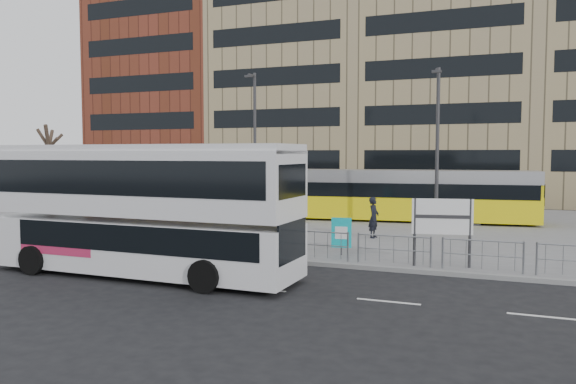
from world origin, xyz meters
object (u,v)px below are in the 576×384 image
(lamp_post_west, at_px, (255,140))
(lamp_post_east, at_px, (437,144))
(double_decker_bus, at_px, (140,205))
(ad_panel, at_px, (341,233))
(tram, at_px, (315,194))
(bare_tree, at_px, (48,123))
(traffic_light_west, at_px, (139,201))
(pedestrian, at_px, (374,217))
(station_sign, at_px, (442,220))

(lamp_post_west, relative_size, lamp_post_east, 1.07)
(double_decker_bus, xyz_separation_m, ad_panel, (5.53, 5.38, -1.39))
(double_decker_bus, relative_size, tram, 0.43)
(ad_panel, bearing_deg, bare_tree, 157.03)
(traffic_light_west, relative_size, bare_tree, 0.40)
(double_decker_bus, relative_size, traffic_light_west, 3.59)
(ad_panel, height_order, lamp_post_east, lamp_post_east)
(tram, bearing_deg, bare_tree, -162.20)
(ad_panel, bearing_deg, pedestrian, 79.01)
(tram, relative_size, traffic_light_west, 8.29)
(double_decker_bus, relative_size, bare_tree, 1.44)
(tram, relative_size, ad_panel, 17.39)
(double_decker_bus, bearing_deg, traffic_light_west, 127.32)
(tram, distance_m, station_sign, 15.18)
(ad_panel, bearing_deg, station_sign, -21.54)
(pedestrian, xyz_separation_m, bare_tree, (-19.69, 0.03, 4.80))
(pedestrian, distance_m, bare_tree, 20.27)
(traffic_light_west, bearing_deg, ad_panel, 23.20)
(tram, xyz_separation_m, traffic_light_west, (-3.72, -12.63, 0.46))
(traffic_light_west, xyz_separation_m, bare_tree, (-10.86, 6.13, 3.80))
(traffic_light_west, bearing_deg, bare_tree, 165.90)
(double_decker_bus, distance_m, bare_tree, 17.72)
(pedestrian, relative_size, lamp_post_west, 0.22)
(tram, height_order, ad_panel, tram)
(station_sign, distance_m, lamp_post_west, 16.24)
(double_decker_bus, bearing_deg, bare_tree, 144.29)
(double_decker_bus, distance_m, tram, 16.85)
(tram, height_order, pedestrian, tram)
(tram, height_order, traffic_light_west, traffic_light_west)
(pedestrian, distance_m, traffic_light_west, 10.78)
(station_sign, height_order, lamp_post_east, lamp_post_east)
(ad_panel, relative_size, lamp_post_east, 0.18)
(station_sign, relative_size, bare_tree, 0.31)
(double_decker_bus, distance_m, pedestrian, 11.84)
(double_decker_bus, relative_size, pedestrian, 5.75)
(station_sign, xyz_separation_m, lamp_post_west, (-12.05, 10.44, 3.09))
(ad_panel, distance_m, bare_tree, 20.70)
(double_decker_bus, xyz_separation_m, lamp_post_west, (-2.59, 14.93, 2.51))
(pedestrian, relative_size, lamp_post_east, 0.24)
(pedestrian, bearing_deg, tram, 44.17)
(traffic_light_west, height_order, lamp_post_east, lamp_post_east)
(lamp_post_west, bearing_deg, ad_panel, -49.61)
(double_decker_bus, relative_size, station_sign, 4.62)
(lamp_post_east, height_order, bare_tree, lamp_post_east)
(double_decker_bus, distance_m, station_sign, 10.48)
(traffic_light_west, bearing_deg, pedestrian, 50.00)
(double_decker_bus, distance_m, traffic_light_west, 5.22)
(ad_panel, bearing_deg, double_decker_bus, -144.54)
(station_sign, xyz_separation_m, bare_tree, (-23.42, 5.83, 4.10))
(station_sign, height_order, ad_panel, station_sign)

